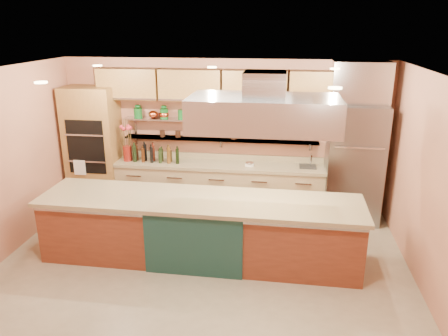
# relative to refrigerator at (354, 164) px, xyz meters

# --- Properties ---
(floor) EXTENTS (6.00, 5.00, 0.02)m
(floor) POSITION_rel_refrigerator_xyz_m (-2.35, -2.14, -1.06)
(floor) COLOR gray
(floor) RESTS_ON ground
(ceiling) EXTENTS (6.00, 5.00, 0.02)m
(ceiling) POSITION_rel_refrigerator_xyz_m (-2.35, -2.14, 1.75)
(ceiling) COLOR black
(ceiling) RESTS_ON wall_back
(wall_back) EXTENTS (6.00, 0.04, 2.80)m
(wall_back) POSITION_rel_refrigerator_xyz_m (-2.35, 0.36, 0.35)
(wall_back) COLOR #BB7758
(wall_back) RESTS_ON floor
(wall_front) EXTENTS (6.00, 0.04, 2.80)m
(wall_front) POSITION_rel_refrigerator_xyz_m (-2.35, -4.64, 0.35)
(wall_front) COLOR #BB7758
(wall_front) RESTS_ON floor
(wall_right) EXTENTS (0.04, 5.00, 2.80)m
(wall_right) POSITION_rel_refrigerator_xyz_m (0.65, -2.14, 0.35)
(wall_right) COLOR #BB7758
(wall_right) RESTS_ON floor
(oven_stack) EXTENTS (0.95, 0.64, 2.30)m
(oven_stack) POSITION_rel_refrigerator_xyz_m (-4.80, 0.04, 0.10)
(oven_stack) COLOR olive
(oven_stack) RESTS_ON floor
(refrigerator) EXTENTS (0.95, 0.72, 2.10)m
(refrigerator) POSITION_rel_refrigerator_xyz_m (0.00, 0.00, 0.00)
(refrigerator) COLOR gray
(refrigerator) RESTS_ON floor
(back_counter) EXTENTS (3.84, 0.64, 0.93)m
(back_counter) POSITION_rel_refrigerator_xyz_m (-2.40, 0.06, -0.58)
(back_counter) COLOR tan
(back_counter) RESTS_ON floor
(wall_shelf_lower) EXTENTS (3.60, 0.26, 0.03)m
(wall_shelf_lower) POSITION_rel_refrigerator_xyz_m (-2.40, 0.23, 0.30)
(wall_shelf_lower) COLOR #B0B3B7
(wall_shelf_lower) RESTS_ON wall_back
(wall_shelf_upper) EXTENTS (3.60, 0.26, 0.03)m
(wall_shelf_upper) POSITION_rel_refrigerator_xyz_m (-2.40, 0.23, 0.65)
(wall_shelf_upper) COLOR #B0B3B7
(wall_shelf_upper) RESTS_ON wall_back
(upper_cabinets) EXTENTS (4.60, 0.36, 0.55)m
(upper_cabinets) POSITION_rel_refrigerator_xyz_m (-2.35, 0.18, 1.30)
(upper_cabinets) COLOR olive
(upper_cabinets) RESTS_ON wall_back
(range_hood) EXTENTS (2.00, 1.00, 0.45)m
(range_hood) POSITION_rel_refrigerator_xyz_m (-1.52, -1.74, 1.20)
(range_hood) COLOR #B0B3B7
(range_hood) RESTS_ON ceiling
(ceiling_downlights) EXTENTS (4.00, 2.80, 0.02)m
(ceiling_downlights) POSITION_rel_refrigerator_xyz_m (-2.35, -1.94, 1.72)
(ceiling_downlights) COLOR #FFE5A5
(ceiling_downlights) RESTS_ON ceiling
(island) EXTENTS (4.65, 1.07, 0.97)m
(island) POSITION_rel_refrigerator_xyz_m (-2.42, -1.74, -0.57)
(island) COLOR brown
(island) RESTS_ON floor
(flower_vase) EXTENTS (0.19, 0.19, 0.29)m
(flower_vase) POSITION_rel_refrigerator_xyz_m (-4.13, 0.01, 0.02)
(flower_vase) COLOR maroon
(flower_vase) RESTS_ON back_counter
(oil_bottle_cluster) EXTENTS (0.97, 0.50, 0.30)m
(oil_bottle_cluster) POSITION_rel_refrigerator_xyz_m (-3.57, 0.01, 0.03)
(oil_bottle_cluster) COLOR black
(oil_bottle_cluster) RESTS_ON back_counter
(kitchen_scale) EXTENTS (0.16, 0.13, 0.09)m
(kitchen_scale) POSITION_rel_refrigerator_xyz_m (-1.83, 0.01, -0.08)
(kitchen_scale) COLOR silver
(kitchen_scale) RESTS_ON back_counter
(bar_faucet) EXTENTS (0.04, 0.04, 0.24)m
(bar_faucet) POSITION_rel_refrigerator_xyz_m (-0.73, 0.11, 0.00)
(bar_faucet) COLOR silver
(bar_faucet) RESTS_ON back_counter
(copper_kettle) EXTENTS (0.19, 0.19, 0.14)m
(copper_kettle) POSITION_rel_refrigerator_xyz_m (-3.66, 0.23, 0.74)
(copper_kettle) COLOR #D25830
(copper_kettle) RESTS_ON wall_shelf_upper
(green_canister) EXTENTS (0.18, 0.18, 0.17)m
(green_canister) POSITION_rel_refrigerator_xyz_m (-3.12, 0.23, 0.75)
(green_canister) COLOR #104E1A
(green_canister) RESTS_ON wall_shelf_upper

